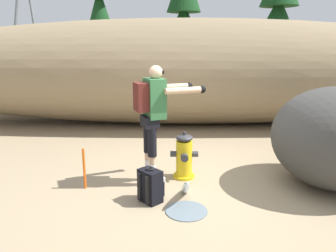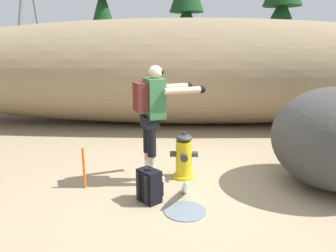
{
  "view_description": "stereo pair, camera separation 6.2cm",
  "coord_description": "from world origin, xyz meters",
  "views": [
    {
      "loc": [
        -0.36,
        -4.5,
        2.0
      ],
      "look_at": [
        -0.45,
        0.55,
        0.75
      ],
      "focal_mm": 34.64,
      "sensor_mm": 36.0,
      "label": 1
    },
    {
      "loc": [
        -0.3,
        -4.5,
        2.0
      ],
      "look_at": [
        -0.45,
        0.55,
        0.75
      ],
      "focal_mm": 34.64,
      "sensor_mm": 36.0,
      "label": 2
    }
  ],
  "objects": [
    {
      "name": "dirt_embankment",
      "position": [
        0.0,
        4.05,
        1.34
      ],
      "size": [
        17.65,
        3.2,
        2.69
      ],
      "primitive_type": "ellipsoid",
      "color": "#897556",
      "rests_on": "ground_plane"
    },
    {
      "name": "spare_backpack",
      "position": [
        -0.66,
        -0.57,
        0.22
      ],
      "size": [
        0.36,
        0.36,
        0.47
      ],
      "rotation": [
        0.0,
        0.0,
        0.78
      ],
      "color": "black",
      "rests_on": "ground_plane"
    },
    {
      "name": "utility_worker",
      "position": [
        -0.64,
        0.07,
        1.11
      ],
      "size": [
        1.04,
        0.74,
        1.74
      ],
      "rotation": [
        0.0,
        0.0,
        0.39
      ],
      "color": "beige",
      "rests_on": "ground_plane"
    },
    {
      "name": "pine_tree_left",
      "position": [
        0.07,
        10.88,
        3.09
      ],
      "size": [
        2.38,
        2.38,
        5.71
      ],
      "color": "#47331E",
      "rests_on": "ground_plane"
    },
    {
      "name": "hydrant_water_jet",
      "position": [
        -0.19,
        -0.49,
        0.07
      ],
      "size": [
        0.53,
        1.2,
        0.67
      ],
      "color": "silver",
      "rests_on": "ground_plane"
    },
    {
      "name": "survey_stake",
      "position": [
        -1.63,
        -0.19,
        0.3
      ],
      "size": [
        0.04,
        0.04,
        0.6
      ],
      "primitive_type": "cylinder",
      "color": "#E55914",
      "rests_on": "ground_plane"
    },
    {
      "name": "ground_plane",
      "position": [
        0.0,
        0.0,
        -0.02
      ],
      "size": [
        56.0,
        56.0,
        0.04
      ],
      "primitive_type": "cube",
      "color": "#998466"
    },
    {
      "name": "pine_tree_far_left",
      "position": [
        -3.66,
        10.6,
        3.63
      ],
      "size": [
        1.82,
        1.82,
        6.5
      ],
      "color": "#47331E",
      "rests_on": "ground_plane"
    },
    {
      "name": "fire_hydrant",
      "position": [
        -0.19,
        0.24,
        0.34
      ],
      "size": [
        0.43,
        0.38,
        0.74
      ],
      "color": "gold",
      "rests_on": "ground_plane"
    },
    {
      "name": "boulder_large",
      "position": [
        1.94,
        -0.01,
        0.73
      ],
      "size": [
        1.82,
        1.9,
        1.45
      ],
      "primitive_type": "ellipsoid",
      "rotation": [
        0.0,
        0.0,
        0.05
      ],
      "color": "#3C3B38",
      "rests_on": "ground_plane"
    },
    {
      "name": "pine_tree_center",
      "position": [
        4.05,
        10.03,
        3.25
      ],
      "size": [
        2.49,
        2.49,
        5.75
      ],
      "color": "#47331E",
      "rests_on": "ground_plane"
    }
  ]
}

